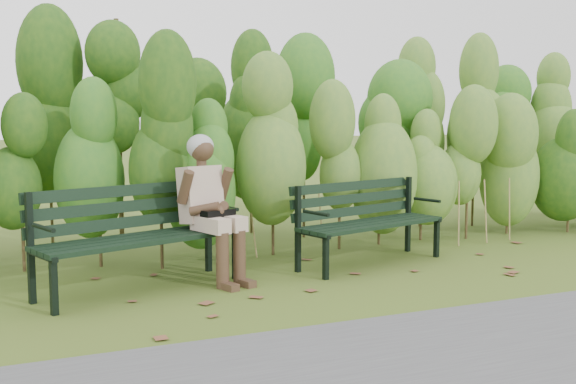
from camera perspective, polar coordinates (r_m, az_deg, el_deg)
name	(u,v)px	position (r m, az deg, el deg)	size (l,w,h in m)	color
ground	(305,289)	(5.48, 1.44, -8.20)	(80.00, 80.00, 0.00)	#4B5D21
hedge_band	(231,129)	(7.04, -4.81, 5.37)	(11.04, 1.67, 2.42)	#47381E
leaf_litter	(206,309)	(4.95, -6.92, -9.78)	(5.43, 2.13, 0.01)	brown
bench_left	(134,228)	(5.53, -12.87, -3.02)	(1.75, 1.05, 0.83)	black
bench_right	(365,215)	(6.39, 6.53, -1.98)	(1.62, 0.91, 0.77)	black
seated_woman	(209,199)	(5.68, -6.68, -0.59)	(0.55, 0.77, 1.23)	#BCA291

